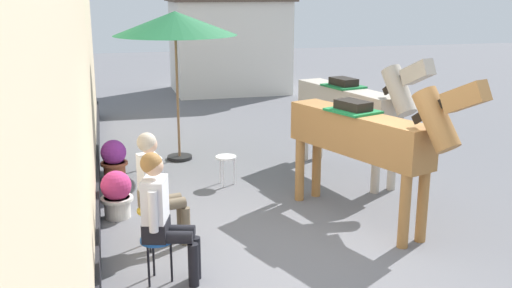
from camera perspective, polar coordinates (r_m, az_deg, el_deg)
ground_plane at (r=9.43m, az=-0.42°, el=-3.30°), size 40.00×40.00×0.00m
pub_facade_wall at (r=7.33m, az=-17.12°, el=3.18°), size 0.34×14.00×3.40m
distant_cottage at (r=17.32m, az=-2.67°, el=11.06°), size 3.40×2.60×3.50m
seated_visitor_near at (r=5.99m, az=-9.14°, el=-6.48°), size 0.61×0.48×1.39m
seated_visitor_far at (r=6.82m, az=-9.71°, el=-3.85°), size 0.61×0.48×1.39m
saddled_horse_near at (r=7.47m, az=10.55°, el=0.83°), size 1.27×2.87×2.06m
saddled_horse_far at (r=9.37m, az=9.28°, el=3.71°), size 0.97×2.95×2.06m
flower_planter_inner_far at (r=7.94m, az=-13.42°, el=-4.70°), size 0.43×0.43×0.64m
flower_planter_farthest at (r=9.54m, az=-13.66°, el=-1.42°), size 0.43×0.43×0.64m
cafe_parasol at (r=10.14m, az=-7.88°, el=11.46°), size 2.10×2.10×2.58m
spare_stool_white at (r=8.99m, az=-2.94°, el=-1.56°), size 0.32×0.32×0.46m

